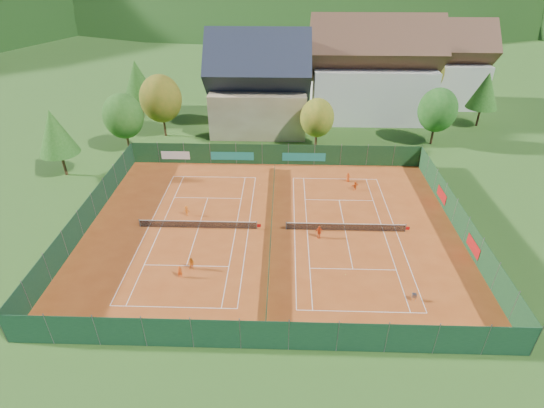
{
  "coord_description": "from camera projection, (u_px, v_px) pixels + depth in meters",
  "views": [
    {
      "loc": [
        1.26,
        -37.82,
        26.45
      ],
      "look_at": [
        0.0,
        2.0,
        2.0
      ],
      "focal_mm": 28.0,
      "sensor_mm": 36.0,
      "label": 1
    }
  ],
  "objects": [
    {
      "name": "tree_west_back",
      "position": [
        137.0,
        80.0,
        72.18
      ],
      "size": [
        5.6,
        5.6,
        10.0
      ],
      "color": "#4B321A",
      "rests_on": "ground"
    },
    {
      "name": "tree_center",
      "position": [
        317.0,
        118.0,
        62.2
      ],
      "size": [
        5.01,
        5.01,
        7.6
      ],
      "color": "#492C1A",
      "rests_on": "ground"
    },
    {
      "name": "player_left_far",
      "position": [
        187.0,
        211.0,
        48.14
      ],
      "size": [
        0.87,
        0.59,
        1.24
      ],
      "primitive_type": "imported",
      "rotation": [
        0.0,
        0.0,
        3.3
      ],
      "color": "orange",
      "rests_on": "ground"
    },
    {
      "name": "tree_west_front",
      "position": [
        123.0,
        116.0,
        60.9
      ],
      "size": [
        5.72,
        5.72,
        8.69
      ],
      "color": "#4B331B",
      "rests_on": "ground"
    },
    {
      "name": "loose_ball_2",
      "position": [
        272.0,
        211.0,
        49.22
      ],
      "size": [
        0.07,
        0.07,
        0.07
      ],
      "primitive_type": "sphere",
      "color": "#CCD833",
      "rests_on": "ground"
    },
    {
      "name": "player_left_near",
      "position": [
        180.0,
        272.0,
        39.14
      ],
      "size": [
        0.53,
        0.42,
        1.27
      ],
      "primitive_type": "imported",
      "rotation": [
        0.0,
        0.0,
        0.29
      ],
      "color": "#DB5113",
      "rests_on": "ground"
    },
    {
      "name": "fence_south",
      "position": [
        264.0,
        335.0,
        31.68
      ],
      "size": [
        40.0,
        0.04,
        3.0
      ],
      "color": "#153C24",
      "rests_on": "ground"
    },
    {
      "name": "court_markings_right",
      "position": [
        345.0,
        230.0,
        45.87
      ],
      "size": [
        11.03,
        23.83,
        0.0
      ],
      "color": "white",
      "rests_on": "ground"
    },
    {
      "name": "loose_ball_0",
      "position": [
        159.0,
        264.0,
        41.02
      ],
      "size": [
        0.07,
        0.07,
        0.07
      ],
      "primitive_type": "sphere",
      "color": "#CCD833",
      "rests_on": "ground"
    },
    {
      "name": "chalet",
      "position": [
        259.0,
        89.0,
        68.26
      ],
      "size": [
        16.2,
        12.0,
        16.0
      ],
      "color": "#CAB88E",
      "rests_on": "ground"
    },
    {
      "name": "clay_pad",
      "position": [
        271.0,
        229.0,
        46.09
      ],
      "size": [
        40.0,
        32.0,
        0.01
      ],
      "primitive_type": "cube",
      "color": "#A74518",
      "rests_on": "ground"
    },
    {
      "name": "fence_west",
      "position": [
        87.0,
        215.0,
        45.85
      ],
      "size": [
        0.04,
        32.0,
        3.0
      ],
      "color": "#13341F",
      "rests_on": "ground"
    },
    {
      "name": "loose_ball_1",
      "position": [
        345.0,
        275.0,
        39.72
      ],
      "size": [
        0.07,
        0.07,
        0.07
      ],
      "primitive_type": "sphere",
      "color": "#CCD833",
      "rests_on": "ground"
    },
    {
      "name": "ball_hopper",
      "position": [
        414.0,
        295.0,
        36.63
      ],
      "size": [
        0.34,
        0.34,
        0.8
      ],
      "color": "slate",
      "rests_on": "ground"
    },
    {
      "name": "ground",
      "position": [
        271.0,
        229.0,
        46.1
      ],
      "size": [
        600.0,
        600.0,
        0.0
      ],
      "primitive_type": "plane",
      "color": "#2A551A",
      "rests_on": "ground"
    },
    {
      "name": "tree_west_side",
      "position": [
        55.0,
        132.0,
        53.9
      ],
      "size": [
        5.04,
        5.04,
        9.0
      ],
      "color": "#4D301B",
      "rests_on": "ground"
    },
    {
      "name": "court_divider",
      "position": [
        271.0,
        225.0,
        45.83
      ],
      "size": [
        0.03,
        28.8,
        1.0
      ],
      "color": "#14381F",
      "rests_on": "ground"
    },
    {
      "name": "tree_east_front",
      "position": [
        438.0,
        110.0,
        63.07
      ],
      "size": [
        5.72,
        5.72,
        8.69
      ],
      "color": "#482B19",
      "rests_on": "ground"
    },
    {
      "name": "hotel_block_b",
      "position": [
        439.0,
        68.0,
        79.3
      ],
      "size": [
        17.28,
        10.0,
        15.5
      ],
      "color": "silver",
      "rests_on": "ground"
    },
    {
      "name": "tennis_net_left",
      "position": [
        199.0,
        224.0,
        46.04
      ],
      "size": [
        13.3,
        0.1,
        1.02
      ],
      "color": "#59595B",
      "rests_on": "ground"
    },
    {
      "name": "fence_north",
      "position": [
        272.0,
        155.0,
        58.96
      ],
      "size": [
        40.0,
        0.1,
        3.0
      ],
      "color": "#163D1E",
      "rests_on": "ground"
    },
    {
      "name": "fence_east",
      "position": [
        460.0,
        221.0,
        44.82
      ],
      "size": [
        0.09,
        32.0,
        3.0
      ],
      "color": "#153B1D",
      "rests_on": "ground"
    },
    {
      "name": "court_markings_left",
      "position": [
        198.0,
        228.0,
        46.3
      ],
      "size": [
        11.03,
        23.83,
        0.0
      ],
      "color": "white",
      "rests_on": "ground"
    },
    {
      "name": "player_left_mid",
      "position": [
        192.0,
        264.0,
        40.06
      ],
      "size": [
        0.72,
        0.6,
        1.35
      ],
      "primitive_type": "imported",
      "rotation": [
        0.0,
        0.0,
        -0.14
      ],
      "color": "orange",
      "rests_on": "ground"
    },
    {
      "name": "tennis_net_right",
      "position": [
        347.0,
        227.0,
        45.61
      ],
      "size": [
        13.3,
        0.1,
        1.02
      ],
      "color": "#59595B",
      "rests_on": "ground"
    },
    {
      "name": "tree_west_mid",
      "position": [
        161.0,
        99.0,
        65.55
      ],
      "size": [
        6.44,
        6.44,
        9.78
      ],
      "color": "#412A17",
      "rests_on": "ground"
    },
    {
      "name": "player_right_far_a",
      "position": [
        348.0,
        177.0,
        55.07
      ],
      "size": [
        0.67,
        0.5,
        1.25
      ],
      "primitive_type": "imported",
      "rotation": [
        0.0,
        0.0,
        2.96
      ],
      "color": "#CD4612",
      "rests_on": "ground"
    },
    {
      "name": "player_right_far_b",
      "position": [
        355.0,
        186.0,
        53.15
      ],
      "size": [
        1.15,
        0.76,
        1.19
      ],
      "primitive_type": "imported",
      "rotation": [
        0.0,
        0.0,
        3.55
      ],
      "color": "#E65614",
      "rests_on": "ground"
    },
    {
      "name": "tree_east_mid",
      "position": [
        485.0,
        90.0,
        69.26
      ],
      "size": [
        5.04,
        5.04,
        9.0
      ],
      "color": "#412517",
      "rests_on": "ground"
    },
    {
      "name": "hotel_block_a",
      "position": [
        372.0,
        75.0,
        72.47
      ],
      "size": [
        21.6,
        11.0,
        17.25
      ],
      "color": "silver",
      "rests_on": "ground"
    },
    {
      "name": "tree_east_back",
      "position": [
        423.0,
        73.0,
        75.94
      ],
      "size": [
        7.15,
        7.15,
        10.86
      ],
      "color": "#422E17",
      "rests_on": "ground"
    },
    {
      "name": "loose_ball_3",
      "position": [
        260.0,
        185.0,
        54.58
      ],
      "size": [
        0.07,
        0.07,
        0.07
      ],
      "primitive_type": "sphere",
      "color": "#CCD833",
      "rests_on": "ground"
    },
    {
      "name": "player_right_near",
      "position": [
        319.0,
        232.0,
        44.37
      ],
      "size": [
        0.95,
        0.58,
        1.5
      ],
      "primitive_type": "imported",
      "rotation": [
        0.0,
        0.0,
        0.26
      ],
      "color": "#D84313",
      "rests_on": "ground"
    },
    {
      "name": "mountain_backdrop",
      "position": [
        329.0,
        68.0,
        264.95
      ],
      "size": [
        820.0,
        530.0,
        242.0
      ],
      "color": "black",
      "rests_on": "ground"
    }
  ]
}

